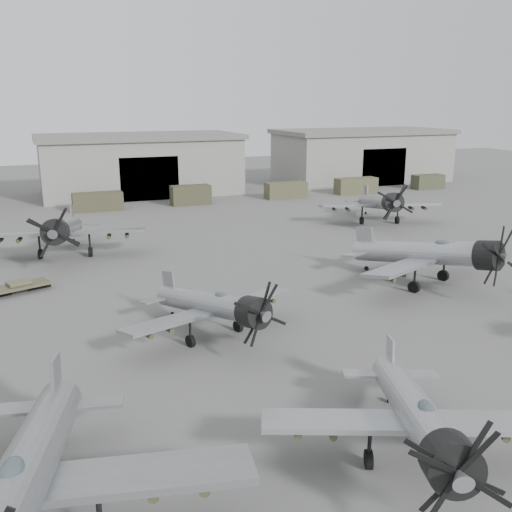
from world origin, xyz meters
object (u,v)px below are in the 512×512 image
Objects in this scene: aircraft_near_1 at (420,419)px; aircraft_mid_2 at (433,254)px; aircraft_far_0 at (63,230)px; aircraft_far_1 at (381,202)px; aircraft_mid_1 at (216,306)px; aircraft_near_0 at (21,484)px.

aircraft_near_1 is 0.85× the size of aircraft_mid_2.
aircraft_mid_2 is 0.96× the size of aircraft_far_0.
aircraft_far_0 is 1.04× the size of aircraft_far_1.
aircraft_far_1 is at bearing 23.23° from aircraft_mid_1.
aircraft_near_0 is 32.85m from aircraft_mid_2.
aircraft_near_0 reaches higher than aircraft_mid_2.
aircraft_mid_2 is at bearing 43.00° from aircraft_near_0.
aircraft_far_0 is (-24.81, 18.46, 0.05)m from aircraft_mid_2.
aircraft_near_0 is at bearing -84.34° from aircraft_far_0.
aircraft_far_1 reaches higher than aircraft_near_1.
aircraft_far_0 is at bearing -160.13° from aircraft_far_1.
aircraft_near_0 is at bearing -118.33° from aircraft_far_1.
aircraft_far_0 reaches higher than aircraft_mid_1.
aircraft_near_0 is 1.25× the size of aircraft_mid_1.
aircraft_far_1 is at bearing 57.12° from aircraft_near_0.
aircraft_near_1 is at bearing -105.19° from aircraft_far_1.
aircraft_far_1 is at bearing 44.49° from aircraft_mid_2.
aircraft_mid_1 is at bearing -121.91° from aircraft_far_1.
aircraft_near_0 is 1.00× the size of aircraft_far_0.
aircraft_far_1 is (9.03, 20.44, -0.04)m from aircraft_mid_2.
aircraft_mid_1 is at bearing 125.53° from aircraft_near_1.
aircraft_near_0 is 1.04× the size of aircraft_mid_2.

